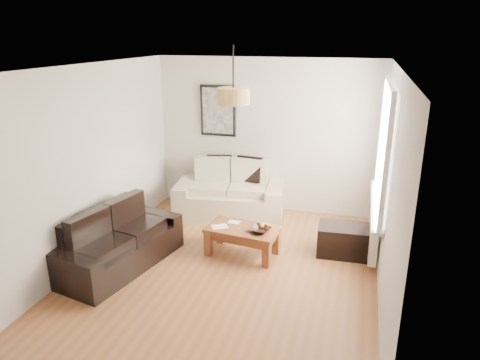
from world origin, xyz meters
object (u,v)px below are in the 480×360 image
(loveseat_cream, at_px, (230,190))
(ottoman, at_px, (345,240))
(sofa_leather, at_px, (118,239))
(coffee_table, at_px, (242,241))

(loveseat_cream, distance_m, ottoman, 2.18)
(sofa_leather, relative_size, ottoman, 2.37)
(loveseat_cream, xyz_separation_m, sofa_leather, (-0.92, -2.06, -0.06))
(loveseat_cream, xyz_separation_m, coffee_table, (0.59, -1.32, -0.24))
(sofa_leather, height_order, ottoman, sofa_leather)
(sofa_leather, distance_m, ottoman, 3.10)
(coffee_table, bearing_deg, sofa_leather, -153.78)
(loveseat_cream, distance_m, sofa_leather, 2.26)
(loveseat_cream, height_order, sofa_leather, loveseat_cream)
(sofa_leather, distance_m, coffee_table, 1.69)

